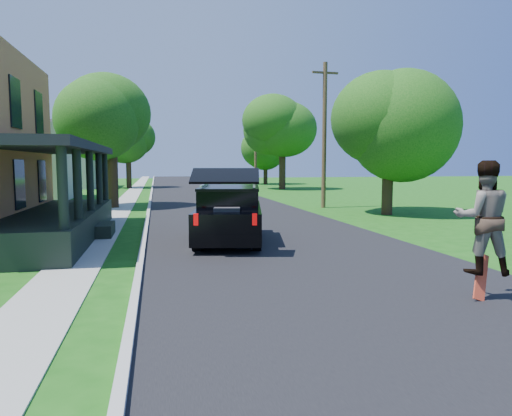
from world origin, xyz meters
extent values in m
plane|color=#145010|center=(0.00, 0.00, 0.00)|extent=(140.00, 140.00, 0.00)
cube|color=black|center=(0.00, 20.00, 0.00)|extent=(8.00, 120.00, 0.02)
cube|color=#ABABA6|center=(-4.05, 20.00, 0.00)|extent=(0.15, 120.00, 0.12)
cube|color=#A0A097|center=(-5.60, 20.00, 0.00)|extent=(1.30, 120.00, 0.03)
cube|color=black|center=(-6.80, 6.00, 0.45)|extent=(2.40, 10.00, 0.90)
cube|color=black|center=(-6.80, 6.00, 3.00)|extent=(2.60, 10.30, 0.25)
cube|color=#A29E90|center=(-13.50, 24.00, 2.50)|extent=(8.00, 8.00, 5.00)
pyramid|color=black|center=(-13.50, 24.00, 7.20)|extent=(12.78, 12.78, 2.20)
cube|color=#A29E90|center=(-13.50, 40.00, 2.50)|extent=(8.00, 8.00, 5.00)
pyramid|color=black|center=(-13.50, 40.00, 7.20)|extent=(12.78, 12.78, 2.20)
cube|color=black|center=(-1.40, 3.99, 0.68)|extent=(2.84, 4.91, 0.89)
cube|color=black|center=(-1.37, 4.14, 1.39)|extent=(2.33, 3.16, 0.58)
cube|color=black|center=(-1.37, 4.14, 1.71)|extent=(2.39, 3.26, 0.08)
cube|color=black|center=(-1.86, 1.78, 2.15)|extent=(1.94, 1.30, 0.40)
cube|color=#323136|center=(-1.68, 2.63, 1.00)|extent=(0.85, 0.77, 0.47)
cube|color=silver|center=(-2.13, 4.30, 1.80)|extent=(0.58, 2.50, 0.06)
cube|color=silver|center=(-0.61, 3.98, 1.80)|extent=(0.58, 2.50, 0.06)
cube|color=#990505|center=(-2.62, 1.91, 1.00)|extent=(0.14, 0.09, 0.31)
cube|color=#990505|center=(-1.11, 1.59, 1.00)|extent=(0.14, 0.09, 0.31)
cylinder|color=black|center=(-1.92, 5.65, 0.36)|extent=(0.39, 0.75, 0.71)
cylinder|color=black|center=(-0.26, 5.31, 0.36)|extent=(0.39, 0.75, 0.71)
cylinder|color=black|center=(-2.54, 2.67, 0.36)|extent=(0.39, 0.75, 0.71)
cylinder|color=black|center=(-0.88, 2.33, 0.36)|extent=(0.39, 0.75, 0.71)
imported|color=black|center=(2.13, -3.00, 1.50)|extent=(1.21, 1.09, 2.05)
cube|color=red|center=(2.09, -3.07, 0.42)|extent=(0.51, 0.32, 0.86)
cylinder|color=black|center=(-6.00, 16.44, 1.49)|extent=(0.72, 0.72, 2.98)
sphere|color=#39771F|center=(-6.00, 16.44, 4.62)|extent=(6.17, 6.17, 4.93)
sphere|color=#39771F|center=(-5.51, 16.26, 5.72)|extent=(5.35, 5.35, 4.27)
sphere|color=#39771F|center=(-6.62, 16.68, 5.17)|extent=(5.48, 5.48, 4.38)
cylinder|color=black|center=(-6.35, 37.96, 1.67)|extent=(0.58, 0.58, 3.34)
sphere|color=#39771F|center=(-6.35, 37.96, 4.88)|extent=(5.14, 5.14, 4.63)
sphere|color=#39771F|center=(-5.94, 37.72, 5.91)|extent=(4.45, 4.45, 4.02)
sphere|color=#39771F|center=(-6.85, 38.27, 5.40)|extent=(4.57, 4.57, 4.12)
cylinder|color=black|center=(7.33, 10.12, 1.48)|extent=(0.69, 0.69, 2.96)
sphere|color=#39771F|center=(7.33, 10.12, 4.60)|extent=(6.49, 6.49, 4.93)
sphere|color=#39771F|center=(7.79, 10.01, 5.70)|extent=(5.62, 5.62, 4.28)
sphere|color=#39771F|center=(6.75, 10.28, 5.15)|extent=(5.77, 5.77, 4.39)
cylinder|color=black|center=(8.32, 32.61, 1.83)|extent=(0.82, 0.82, 3.66)
sphere|color=#39771F|center=(8.32, 32.61, 5.70)|extent=(7.78, 7.78, 6.12)
sphere|color=#39771F|center=(8.87, 32.44, 7.06)|extent=(6.75, 6.75, 5.30)
sphere|color=#39771F|center=(7.63, 32.86, 6.38)|extent=(6.92, 6.92, 5.44)
cylinder|color=black|center=(9.34, 43.81, 1.33)|extent=(0.65, 0.65, 2.66)
sphere|color=#39771F|center=(9.34, 43.81, 4.16)|extent=(5.80, 5.80, 4.50)
sphere|color=#39771F|center=(9.58, 43.43, 5.16)|extent=(5.03, 5.03, 3.90)
sphere|color=#39771F|center=(9.05, 44.30, 4.66)|extent=(5.16, 5.16, 4.00)
cylinder|color=#432C1F|center=(5.53, 14.01, 4.00)|extent=(0.25, 0.25, 7.99)
cube|color=#432C1F|center=(5.53, 14.01, 7.43)|extent=(1.51, 0.17, 0.11)
cylinder|color=#432C1F|center=(7.00, 38.71, 4.69)|extent=(0.34, 0.34, 9.37)
cube|color=#432C1F|center=(7.00, 38.71, 8.73)|extent=(1.69, 0.55, 0.13)
camera|label=1|loc=(-3.63, -10.11, 2.46)|focal=32.00mm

